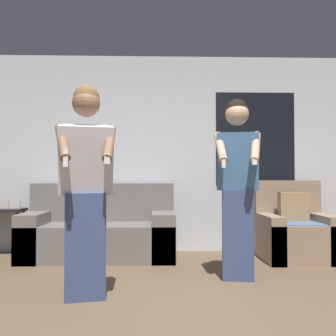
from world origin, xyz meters
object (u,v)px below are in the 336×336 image
person_left (86,189)px  side_table (4,216)px  couch (100,232)px  person_right (237,185)px  armchair (294,232)px

person_left → side_table: bearing=126.2°
couch → person_right: size_ratio=1.04×
person_left → person_right: bearing=23.3°
person_right → couch: bearing=144.0°
armchair → side_table: size_ratio=1.29×
person_left → armchair: bearing=34.3°
couch → armchair: armchair is taller
couch → armchair: bearing=-3.1°
side_table → person_right: person_right is taller
couch → person_right: bearing=-36.0°
side_table → person_right: 3.13m
couch → person_left: size_ratio=1.05×
armchair → person_left: 2.86m
couch → person_left: 1.81m
armchair → person_right: (-0.91, -0.97, 0.61)m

